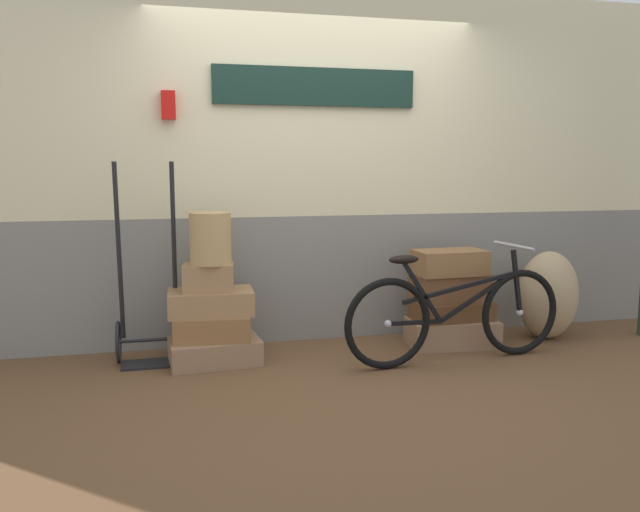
% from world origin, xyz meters
% --- Properties ---
extents(ground, '(9.72, 5.20, 0.06)m').
position_xyz_m(ground, '(0.00, 0.00, -0.03)').
color(ground, brown).
extents(station_building, '(7.72, 0.74, 2.73)m').
position_xyz_m(station_building, '(0.01, 0.85, 1.37)').
color(station_building, gray).
rests_on(station_building, ground).
extents(suitcase_0, '(0.65, 0.45, 0.17)m').
position_xyz_m(suitcase_0, '(-0.83, 0.32, 0.09)').
color(suitcase_0, '#937051').
rests_on(suitcase_0, ground).
extents(suitcase_1, '(0.56, 0.43, 0.17)m').
position_xyz_m(suitcase_1, '(-0.84, 0.35, 0.26)').
color(suitcase_1, olive).
rests_on(suitcase_1, suitcase_0).
extents(suitcase_2, '(0.60, 0.38, 0.17)m').
position_xyz_m(suitcase_2, '(-0.84, 0.37, 0.43)').
color(suitcase_2, '#9E754C').
rests_on(suitcase_2, suitcase_1).
extents(suitcase_3, '(0.37, 0.26, 0.19)m').
position_xyz_m(suitcase_3, '(-0.86, 0.35, 0.61)').
color(suitcase_3, '#9E754C').
rests_on(suitcase_3, suitcase_2).
extents(suitcase_4, '(0.70, 0.42, 0.20)m').
position_xyz_m(suitcase_4, '(0.98, 0.32, 0.10)').
color(suitcase_4, '#937051').
rests_on(suitcase_4, ground).
extents(suitcase_5, '(0.61, 0.34, 0.14)m').
position_xyz_m(suitcase_5, '(0.98, 0.34, 0.27)').
color(suitcase_5, brown).
rests_on(suitcase_5, suitcase_4).
extents(suitcase_6, '(0.58, 0.35, 0.21)m').
position_xyz_m(suitcase_6, '(0.98, 0.37, 0.45)').
color(suitcase_6, brown).
rests_on(suitcase_6, suitcase_5).
extents(suitcase_7, '(0.55, 0.33, 0.19)m').
position_xyz_m(suitcase_7, '(0.96, 0.35, 0.65)').
color(suitcase_7, olive).
rests_on(suitcase_7, suitcase_6).
extents(wicker_basket, '(0.29, 0.29, 0.36)m').
position_xyz_m(wicker_basket, '(-0.84, 0.35, 0.88)').
color(wicker_basket, tan).
rests_on(wicker_basket, suitcase_3).
extents(luggage_trolley, '(0.46, 0.37, 1.41)m').
position_xyz_m(luggage_trolley, '(-1.27, 0.46, 0.32)').
color(luggage_trolley, black).
rests_on(luggage_trolley, ground).
extents(burlap_sack, '(0.48, 0.41, 0.71)m').
position_xyz_m(burlap_sack, '(1.82, 0.35, 0.35)').
color(burlap_sack, tan).
rests_on(burlap_sack, ground).
extents(bicycle, '(1.69, 0.46, 0.82)m').
position_xyz_m(bicycle, '(0.83, -0.05, 0.34)').
color(bicycle, black).
rests_on(bicycle, ground).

